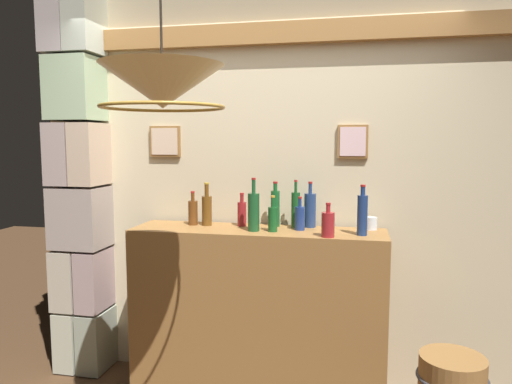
% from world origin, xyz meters
% --- Properties ---
extents(panelled_rear_partition, '(3.30, 0.15, 2.80)m').
position_xyz_m(panelled_rear_partition, '(-0.00, 1.10, 1.46)').
color(panelled_rear_partition, beige).
rests_on(panelled_rear_partition, ground).
extents(stone_pillar, '(0.37, 0.36, 2.73)m').
position_xyz_m(stone_pillar, '(-1.34, 0.94, 1.38)').
color(stone_pillar, beige).
rests_on(stone_pillar, ground).
extents(bar_shelf_unit, '(1.65, 0.42, 1.12)m').
position_xyz_m(bar_shelf_unit, '(0.00, 0.81, 0.56)').
color(bar_shelf_unit, olive).
rests_on(bar_shelf_unit, ground).
extents(liquor_bottle_sherry, '(0.06, 0.06, 0.31)m').
position_xyz_m(liquor_bottle_sherry, '(0.66, 0.75, 1.25)').
color(liquor_bottle_sherry, navy).
rests_on(liquor_bottle_sherry, bar_shelf_unit).
extents(liquor_bottle_port, '(0.07, 0.07, 0.29)m').
position_xyz_m(liquor_bottle_port, '(-0.37, 0.89, 1.24)').
color(liquor_bottle_port, brown).
rests_on(liquor_bottle_port, bar_shelf_unit).
extents(liquor_bottle_vermouth, '(0.06, 0.06, 0.30)m').
position_xyz_m(liquor_bottle_vermouth, '(0.09, 0.94, 1.25)').
color(liquor_bottle_vermouth, '#185426').
rests_on(liquor_bottle_vermouth, bar_shelf_unit).
extents(liquor_bottle_mezcal, '(0.08, 0.08, 0.30)m').
position_xyz_m(liquor_bottle_mezcal, '(0.32, 0.96, 1.24)').
color(liquor_bottle_mezcal, navy).
rests_on(liquor_bottle_mezcal, bar_shelf_unit).
extents(liquor_bottle_rye, '(0.06, 0.06, 0.23)m').
position_xyz_m(liquor_bottle_rye, '(-0.47, 0.89, 1.21)').
color(liquor_bottle_rye, brown).
rests_on(liquor_bottle_rye, bar_shelf_unit).
extents(liquor_bottle_amaro, '(0.07, 0.07, 0.22)m').
position_xyz_m(liquor_bottle_amaro, '(0.27, 0.85, 1.20)').
color(liquor_bottle_amaro, navy).
rests_on(liquor_bottle_amaro, bar_shelf_unit).
extents(liquor_bottle_scotch, '(0.07, 0.07, 0.34)m').
position_xyz_m(liquor_bottle_scotch, '(-0.01, 0.75, 1.25)').
color(liquor_bottle_scotch, '#1B4D27').
rests_on(liquor_bottle_scotch, bar_shelf_unit).
extents(liquor_bottle_gin, '(0.06, 0.06, 0.32)m').
position_xyz_m(liquor_bottle_gin, '(0.23, 0.94, 1.25)').
color(liquor_bottle_gin, '#1A4D22').
rests_on(liquor_bottle_gin, bar_shelf_unit).
extents(liquor_bottle_vodka, '(0.06, 0.06, 0.23)m').
position_xyz_m(liquor_bottle_vodka, '(-0.13, 0.91, 1.21)').
color(liquor_bottle_vodka, maroon).
rests_on(liquor_bottle_vodka, bar_shelf_unit).
extents(liquor_bottle_rum, '(0.06, 0.06, 0.23)m').
position_xyz_m(liquor_bottle_rum, '(0.11, 0.76, 1.21)').
color(liquor_bottle_rum, '#175122').
rests_on(liquor_bottle_rum, bar_shelf_unit).
extents(liquor_bottle_whiskey, '(0.08, 0.08, 0.21)m').
position_xyz_m(liquor_bottle_whiskey, '(0.46, 0.66, 1.20)').
color(liquor_bottle_whiskey, maroon).
rests_on(liquor_bottle_whiskey, bar_shelf_unit).
extents(glass_tumbler_rocks, '(0.08, 0.08, 0.08)m').
position_xyz_m(glass_tumbler_rocks, '(0.72, 0.96, 1.16)').
color(glass_tumbler_rocks, silver).
rests_on(glass_tumbler_rocks, bar_shelf_unit).
extents(pendant_lamp, '(0.59, 0.59, 0.53)m').
position_xyz_m(pendant_lamp, '(-0.28, -0.06, 1.94)').
color(pendant_lamp, beige).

